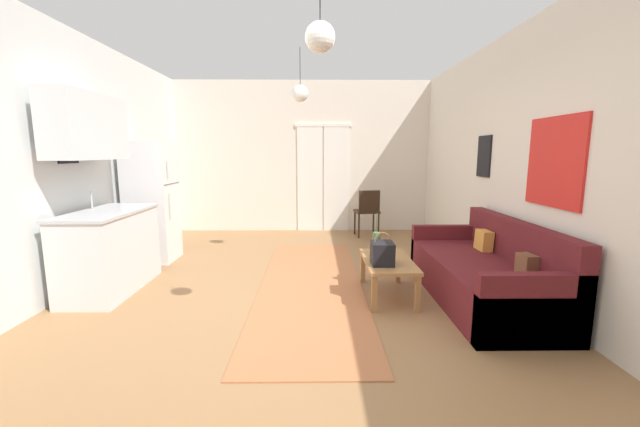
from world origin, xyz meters
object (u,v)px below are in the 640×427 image
at_px(pendant_lamp_near, 320,37).
at_px(pendant_lamp_far, 300,93).
at_px(coffee_table, 388,264).
at_px(bamboo_vase, 376,243).
at_px(accent_chair, 368,210).
at_px(refrigerator, 152,202).
at_px(handbag, 382,253).
at_px(couch, 487,275).

distance_m(pendant_lamp_near, pendant_lamp_far, 2.41).
distance_m(coffee_table, bamboo_vase, 0.29).
bearing_deg(accent_chair, refrigerator, 17.86).
xyz_separation_m(handbag, refrigerator, (-2.97, 1.58, 0.32)).
bearing_deg(refrigerator, bamboo_vase, -22.24).
height_order(couch, bamboo_vase, bamboo_vase).
distance_m(bamboo_vase, refrigerator, 3.22).
relative_size(accent_chair, pendant_lamp_near, 1.30).
xyz_separation_m(refrigerator, pendant_lamp_far, (2.10, -0.12, 1.46)).
distance_m(coffee_table, handbag, 0.26).
xyz_separation_m(coffee_table, bamboo_vase, (-0.10, 0.20, 0.18)).
relative_size(accent_chair, pendant_lamp_far, 1.25).
height_order(bamboo_vase, pendant_lamp_near, pendant_lamp_near).
xyz_separation_m(accent_chair, pendant_lamp_near, (-0.91, -3.99, 1.81)).
xyz_separation_m(bamboo_vase, pendant_lamp_far, (-0.87, 1.09, 1.77)).
height_order(refrigerator, pendant_lamp_near, pendant_lamp_near).
height_order(couch, pendant_lamp_near, pendant_lamp_near).
relative_size(refrigerator, pendant_lamp_near, 2.51).
bearing_deg(refrigerator, pendant_lamp_near, -47.25).
height_order(couch, accent_chair, accent_chair).
distance_m(handbag, pendant_lamp_far, 2.46).
xyz_separation_m(coffee_table, refrigerator, (-3.07, 1.41, 0.49)).
height_order(refrigerator, accent_chair, refrigerator).
bearing_deg(handbag, accent_chair, 84.95).
height_order(handbag, pendant_lamp_far, pendant_lamp_far).
bearing_deg(bamboo_vase, handbag, -89.49).
bearing_deg(accent_chair, pendant_lamp_near, 70.52).
distance_m(refrigerator, accent_chair, 3.58).
bearing_deg(pendant_lamp_near, pendant_lamp_far, 95.48).
relative_size(couch, refrigerator, 1.24).
bearing_deg(pendant_lamp_near, coffee_table, 56.26).
bearing_deg(handbag, coffee_table, 60.56).
xyz_separation_m(handbag, pendant_lamp_far, (-0.87, 1.46, 1.78)).
bearing_deg(couch, pendant_lamp_near, -151.14).
bearing_deg(accent_chair, handbag, 78.36).
distance_m(bamboo_vase, handbag, 0.37).
height_order(pendant_lamp_near, pendant_lamp_far, same).
height_order(handbag, accent_chair, accent_chair).
height_order(bamboo_vase, accent_chair, bamboo_vase).
relative_size(coffee_table, pendant_lamp_far, 1.37).
bearing_deg(refrigerator, handbag, -28.02).
bearing_deg(handbag, pendant_lamp_far, 120.95).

